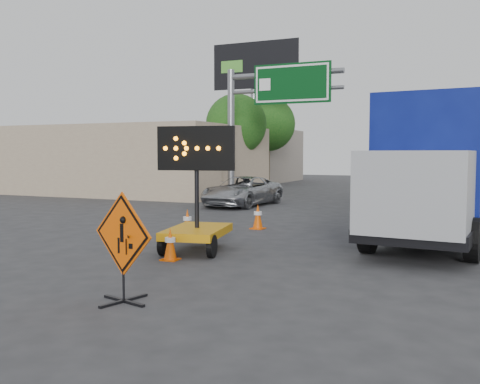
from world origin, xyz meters
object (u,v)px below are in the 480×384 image
Objects in this scene: construction_sign at (123,244)px; box_truck at (437,177)px; arrow_board at (197,224)px; pickup_truck at (242,191)px.

box_truck is at bearing 78.75° from construction_sign.
construction_sign is at bearing -87.58° from arrow_board.
arrow_board is at bearing -137.49° from box_truck.
box_truck is at bearing 26.76° from arrow_board.
construction_sign is 0.37× the size of pickup_truck.
pickup_truck is (-4.68, 15.50, -0.28)m from construction_sign.
box_truck is at bearing -32.98° from pickup_truck.
box_truck is (4.23, 8.67, 0.82)m from construction_sign.
arrow_board reaches higher than construction_sign.
box_truck is (5.32, 4.15, 1.09)m from arrow_board.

